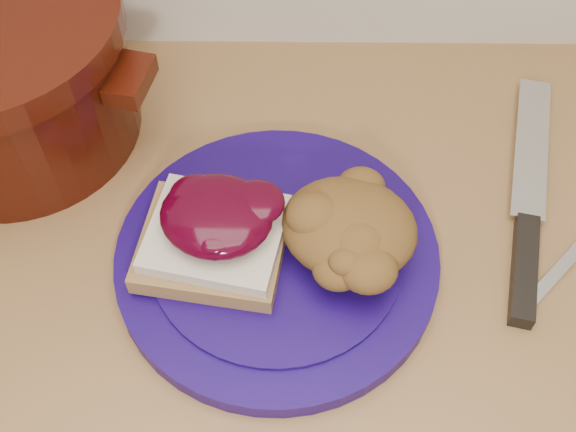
{
  "coord_description": "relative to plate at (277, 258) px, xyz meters",
  "views": [
    {
      "loc": [
        -0.0,
        1.13,
        1.49
      ],
      "look_at": [
        -0.01,
        1.51,
        0.95
      ],
      "focal_mm": 45.0,
      "sensor_mm": 36.0,
      "label": 1
    }
  ],
  "objects": [
    {
      "name": "dutch_oven",
      "position": [
        -0.28,
        0.17,
        0.07
      ],
      "size": [
        0.32,
        0.32,
        0.17
      ],
      "rotation": [
        0.0,
        0.0,
        -0.22
      ],
      "color": "#340C05",
      "rests_on": "wood_countertop"
    },
    {
      "name": "sandwich",
      "position": [
        -0.06,
        0.0,
        0.04
      ],
      "size": [
        0.14,
        0.13,
        0.06
      ],
      "rotation": [
        0.0,
        0.0,
        -0.26
      ],
      "color": "olive",
      "rests_on": "plate"
    },
    {
      "name": "plate",
      "position": [
        0.0,
        0.0,
        0.0
      ],
      "size": [
        0.37,
        0.37,
        0.02
      ],
      "primitive_type": "cylinder",
      "rotation": [
        0.0,
        0.0,
        -0.26
      ],
      "color": "#160551",
      "rests_on": "wood_countertop"
    },
    {
      "name": "base_cabinet",
      "position": [
        0.02,
        0.01,
        -0.48
      ],
      "size": [
        4.0,
        0.6,
        0.86
      ],
      "primitive_type": "cube",
      "color": "beige",
      "rests_on": "floor"
    },
    {
      "name": "chef_knife",
      "position": [
        0.24,
        0.03,
        -0.0
      ],
      "size": [
        0.1,
        0.31,
        0.02
      ],
      "rotation": [
        0.0,
        0.0,
        1.35
      ],
      "color": "black",
      "rests_on": "wood_countertop"
    },
    {
      "name": "stuffing_mound",
      "position": [
        0.06,
        0.0,
        0.05
      ],
      "size": [
        0.15,
        0.13,
        0.06
      ],
      "primitive_type": "ellipsoid",
      "rotation": [
        0.0,
        0.0,
        -0.26
      ],
      "color": "brown",
      "rests_on": "plate"
    }
  ]
}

